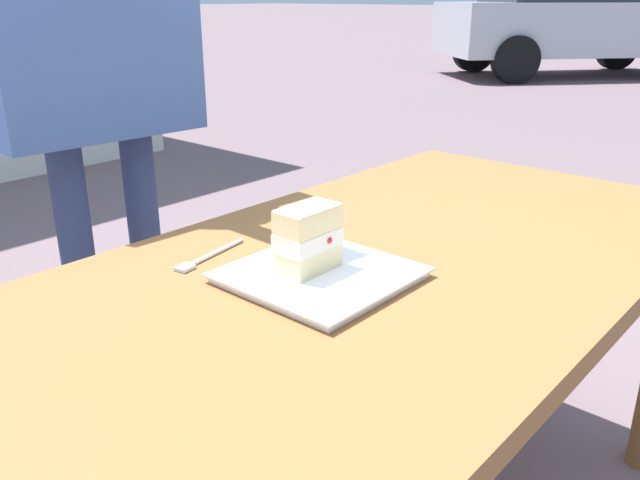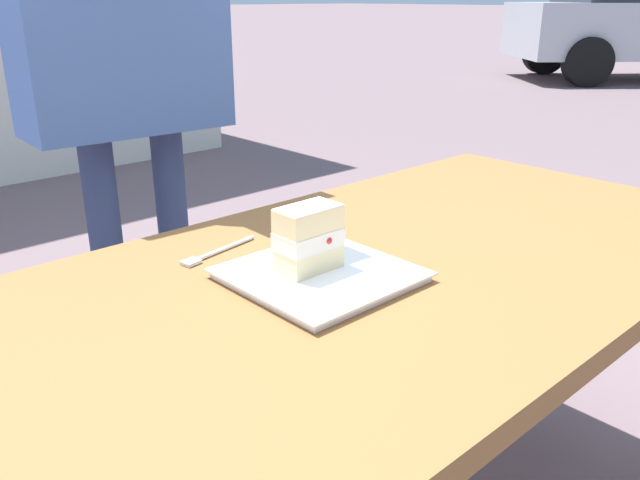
{
  "view_description": "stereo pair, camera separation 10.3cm",
  "coord_description": "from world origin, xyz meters",
  "px_view_note": "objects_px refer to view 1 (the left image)",
  "views": [
    {
      "loc": [
        0.87,
        0.61,
        1.15
      ],
      "look_at": [
        0.14,
        -0.02,
        0.78
      ],
      "focal_mm": 36.37,
      "sensor_mm": 36.0,
      "label": 1
    },
    {
      "loc": [
        0.79,
        0.69,
        1.15
      ],
      "look_at": [
        0.14,
        -0.02,
        0.78
      ],
      "focal_mm": 36.37,
      "sensor_mm": 36.0,
      "label": 2
    }
  ],
  "objects_px": {
    "patio_table": "(380,306)",
    "dessert_plate": "(320,275)",
    "cake_slice": "(308,239)",
    "parked_car_near": "(572,20)",
    "dessert_fork": "(207,257)",
    "diner_person": "(85,7)"
  },
  "relations": [
    {
      "from": "patio_table",
      "to": "parked_car_near",
      "type": "bearing_deg",
      "value": -160.58
    },
    {
      "from": "cake_slice",
      "to": "parked_car_near",
      "type": "bearing_deg",
      "value": -161.07
    },
    {
      "from": "parked_car_near",
      "to": "diner_person",
      "type": "bearing_deg",
      "value": 15.2
    },
    {
      "from": "patio_table",
      "to": "diner_person",
      "type": "relative_size",
      "value": 0.94
    },
    {
      "from": "dessert_plate",
      "to": "diner_person",
      "type": "distance_m",
      "value": 0.81
    },
    {
      "from": "dessert_plate",
      "to": "diner_person",
      "type": "relative_size",
      "value": 0.16
    },
    {
      "from": "dessert_fork",
      "to": "diner_person",
      "type": "bearing_deg",
      "value": -102.28
    },
    {
      "from": "cake_slice",
      "to": "diner_person",
      "type": "distance_m",
      "value": 0.77
    },
    {
      "from": "patio_table",
      "to": "dessert_fork",
      "type": "height_order",
      "value": "dessert_fork"
    },
    {
      "from": "dessert_fork",
      "to": "parked_car_near",
      "type": "xyz_separation_m",
      "value": [
        -9.49,
        -3.05,
        0.09
      ]
    },
    {
      "from": "dessert_plate",
      "to": "diner_person",
      "type": "height_order",
      "value": "diner_person"
    },
    {
      "from": "dessert_plate",
      "to": "parked_car_near",
      "type": "distance_m",
      "value": 9.98
    },
    {
      "from": "dessert_plate",
      "to": "patio_table",
      "type": "bearing_deg",
      "value": 172.15
    },
    {
      "from": "patio_table",
      "to": "dessert_plate",
      "type": "xyz_separation_m",
      "value": [
        0.14,
        -0.02,
        0.1
      ]
    },
    {
      "from": "dessert_plate",
      "to": "parked_car_near",
      "type": "xyz_separation_m",
      "value": [
        -9.43,
        -3.25,
        0.09
      ]
    },
    {
      "from": "diner_person",
      "to": "parked_car_near",
      "type": "bearing_deg",
      "value": -164.8
    },
    {
      "from": "cake_slice",
      "to": "dessert_fork",
      "type": "height_order",
      "value": "cake_slice"
    },
    {
      "from": "patio_table",
      "to": "dessert_plate",
      "type": "bearing_deg",
      "value": -7.85
    },
    {
      "from": "patio_table",
      "to": "diner_person",
      "type": "xyz_separation_m",
      "value": [
        0.1,
        -0.73,
        0.51
      ]
    },
    {
      "from": "diner_person",
      "to": "parked_car_near",
      "type": "relative_size",
      "value": 0.42
    },
    {
      "from": "cake_slice",
      "to": "parked_car_near",
      "type": "distance_m",
      "value": 9.98
    },
    {
      "from": "dessert_plate",
      "to": "parked_car_near",
      "type": "relative_size",
      "value": 0.07
    }
  ]
}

